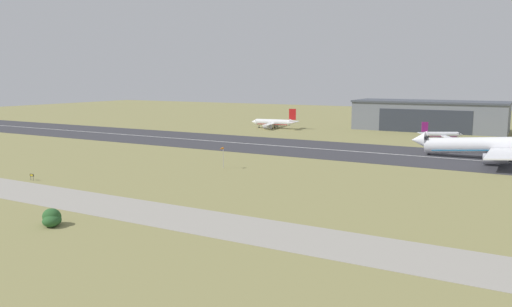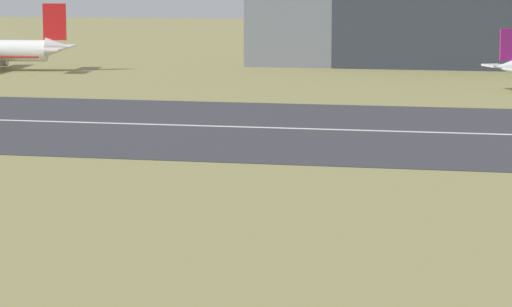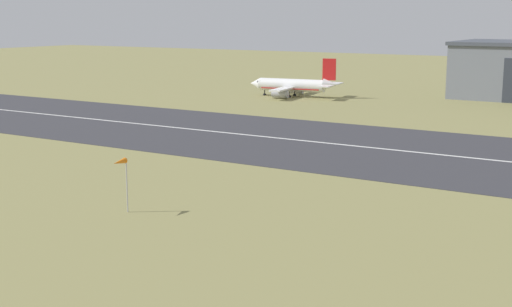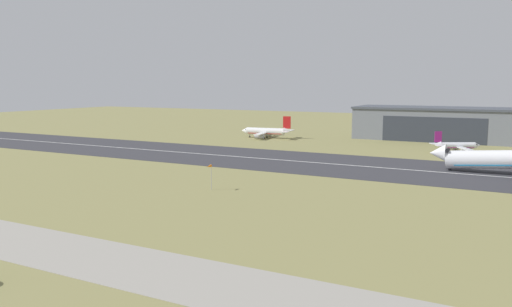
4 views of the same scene
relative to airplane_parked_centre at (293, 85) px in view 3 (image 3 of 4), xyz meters
The scene contains 4 objects.
runway_strip 65.32m from the airplane_parked_centre, 61.26° to the right, with size 416.41×42.49×0.06m, color #333338.
runway_centreline 65.31m from the airplane_parked_centre, 61.26° to the right, with size 374.77×0.70×0.01m, color silver.
airplane_parked_centre is the anchor object (origin of this frame).
windsock_pole 113.43m from the airplane_parked_centre, 70.19° to the right, with size 0.78×2.20×5.93m.
Camera 3 is at (57.00, 20.55, 20.46)m, focal length 50.00 mm.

